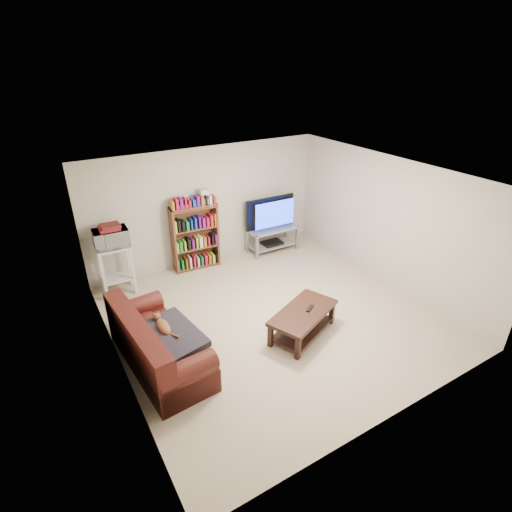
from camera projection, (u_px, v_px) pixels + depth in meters
floor at (273, 316)px, 6.77m from camera, size 5.00×5.00×0.00m
ceiling at (276, 178)px, 5.68m from camera, size 5.00×5.00×0.00m
wall_back at (207, 206)px, 8.13m from camera, size 5.00×0.00×5.00m
wall_front at (401, 342)px, 4.31m from camera, size 5.00×0.00×5.00m
wall_left at (111, 298)px, 5.08m from camera, size 0.00×5.00×5.00m
wall_right at (388, 222)px, 7.36m from camera, size 0.00×5.00×5.00m
sofa at (155, 348)px, 5.58m from camera, size 1.00×2.01×0.83m
blanket at (169, 337)px, 5.49m from camera, size 0.90×1.09×0.18m
cat at (163, 327)px, 5.59m from camera, size 0.26×0.55×0.16m
coffee_table at (303, 318)px, 6.21m from camera, size 1.34×1.02×0.44m
remote at (310, 308)px, 6.19m from camera, size 0.20×0.15×0.02m
tv_stand at (272, 236)px, 8.85m from camera, size 1.10×0.51×0.55m
television at (273, 214)px, 8.62m from camera, size 1.18×0.18×0.68m
dvd_player at (272, 243)px, 8.93m from camera, size 0.44×0.31×0.06m
bookshelf at (195, 236)px, 8.02m from camera, size 0.95×0.35×1.35m
shelf_clutter at (197, 199)px, 7.72m from camera, size 0.69×0.22×0.28m
microwave_stand at (116, 263)px, 7.19m from camera, size 0.61×0.45×0.94m
microwave at (111, 238)px, 6.96m from camera, size 0.60×0.42×0.32m
game_boxes at (109, 228)px, 6.88m from camera, size 0.35×0.31×0.05m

